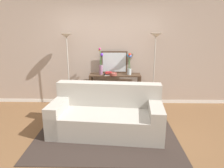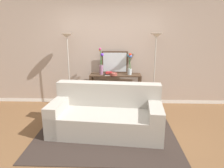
% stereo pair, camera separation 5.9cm
% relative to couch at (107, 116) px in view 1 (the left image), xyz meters
% --- Properties ---
extents(ground_plane, '(16.00, 16.00, 0.02)m').
position_rel_couch_xyz_m(ground_plane, '(-0.07, -0.27, -0.32)').
color(ground_plane, brown).
extents(back_wall, '(12.00, 0.15, 2.83)m').
position_rel_couch_xyz_m(back_wall, '(-0.07, 1.63, 1.10)').
color(back_wall, white).
rests_on(back_wall, ground).
extents(area_rug, '(2.53, 1.90, 0.01)m').
position_rel_couch_xyz_m(area_rug, '(-0.01, -0.16, -0.30)').
color(area_rug, '#332823').
rests_on(area_rug, ground).
extents(couch, '(2.10, 1.13, 0.88)m').
position_rel_couch_xyz_m(couch, '(0.00, 0.00, 0.00)').
color(couch, '#ADA89E').
rests_on(couch, ground).
extents(console_table, '(1.23, 0.38, 0.83)m').
position_rel_couch_xyz_m(console_table, '(0.14, 1.29, 0.26)').
color(console_table, '#473323').
rests_on(console_table, ground).
extents(floor_lamp_left, '(0.28, 0.28, 1.80)m').
position_rel_couch_xyz_m(floor_lamp_left, '(-0.98, 1.22, 1.10)').
color(floor_lamp_left, '#B7B2A8').
rests_on(floor_lamp_left, ground).
extents(floor_lamp_right, '(0.28, 0.28, 1.80)m').
position_rel_couch_xyz_m(floor_lamp_right, '(1.07, 1.22, 1.11)').
color(floor_lamp_right, '#B7B2A8').
rests_on(floor_lamp_right, ground).
extents(wall_mirror, '(0.64, 0.02, 0.54)m').
position_rel_couch_xyz_m(wall_mirror, '(0.12, 1.45, 0.79)').
color(wall_mirror, '#473323').
rests_on(wall_mirror, console_table).
extents(vase_tall_flowers, '(0.12, 0.11, 0.64)m').
position_rel_couch_xyz_m(vase_tall_flowers, '(-0.20, 1.26, 0.76)').
color(vase_tall_flowers, gray).
rests_on(vase_tall_flowers, console_table).
extents(vase_short_flowers, '(0.12, 0.14, 0.52)m').
position_rel_couch_xyz_m(vase_short_flowers, '(0.48, 1.26, 0.78)').
color(vase_short_flowers, silver).
rests_on(vase_short_flowers, console_table).
extents(fruit_bowl, '(0.20, 0.20, 0.06)m').
position_rel_couch_xyz_m(fruit_bowl, '(0.09, 1.17, 0.55)').
color(fruit_bowl, brown).
rests_on(fruit_bowl, console_table).
extents(book_stack, '(0.21, 0.16, 0.08)m').
position_rel_couch_xyz_m(book_stack, '(-0.01, 1.18, 0.56)').
color(book_stack, silver).
rests_on(book_stack, console_table).
extents(book_row_under_console, '(0.23, 0.18, 0.13)m').
position_rel_couch_xyz_m(book_row_under_console, '(-0.25, 1.29, -0.25)').
color(book_row_under_console, '#BC3328').
rests_on(book_row_under_console, ground).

